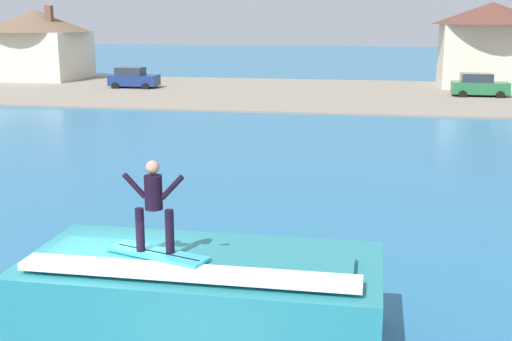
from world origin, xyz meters
The scene contains 9 objects.
ground_plane centered at (0.00, 0.00, 0.00)m, with size 260.00×260.00×0.00m, color #276794.
wave_crest centered at (1.95, 0.22, 0.88)m, with size 6.63×3.18×1.87m.
surfboard centered at (1.25, -0.22, 1.90)m, with size 2.03×1.11×0.06m.
surfer centered at (1.21, -0.21, 2.87)m, with size 1.14×0.32×1.69m.
shoreline_bank centered at (0.00, 41.95, 0.07)m, with size 120.00×22.57×0.13m.
car_near_shore centered at (-15.35, 42.84, 0.95)m, with size 4.09×2.20×1.86m.
car_far_shore centered at (12.70, 41.73, 0.95)m, with size 4.16×2.19×1.86m.
house_with_chimney centered at (-27.33, 49.12, 3.70)m, with size 10.31×10.31×7.04m.
house_gabled_white centered at (14.35, 48.94, 4.20)m, with size 9.94×9.94×7.22m.
Camera 1 is at (5.03, -11.09, 6.09)m, focal length 46.65 mm.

